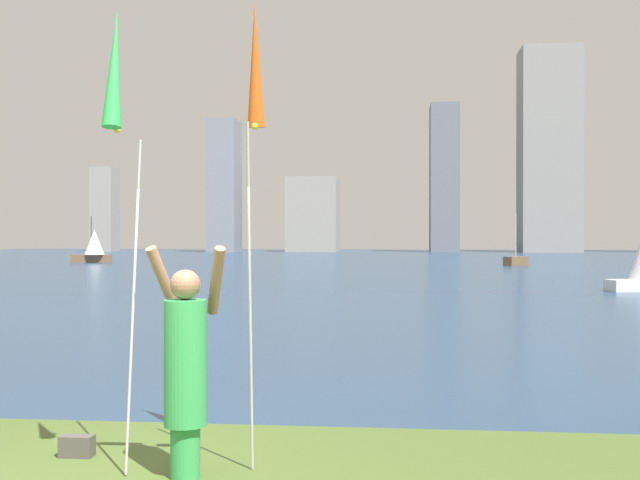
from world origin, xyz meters
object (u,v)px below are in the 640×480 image
sailboat_4 (94,245)px  sailboat_5 (516,261)px  kite_flag_right (255,78)px  person (186,364)px  bag (77,446)px  kite_flag_left (115,85)px

sailboat_4 → sailboat_5: sailboat_5 is taller
kite_flag_right → sailboat_4: 57.31m
sailboat_4 → sailboat_5: (32.14, -3.05, -1.05)m
person → sailboat_5: size_ratio=0.54×
bag → sailboat_4: 56.53m
person → sailboat_4: 57.46m
kite_flag_left → sailboat_5: (10.46, 50.19, -2.99)m
sailboat_4 → kite_flag_left: bearing=-67.8°
kite_flag_right → sailboat_5: size_ratio=1.14×
bag → kite_flag_right: bearing=-3.4°
kite_flag_left → sailboat_5: size_ratio=1.07×
kite_flag_left → sailboat_4: kite_flag_left is taller
sailboat_5 → person: bearing=-101.2°
sailboat_4 → sailboat_5: size_ratio=0.99×
bag → person: bearing=-23.8°
bag → sailboat_5: bearing=77.3°
kite_flag_right → sailboat_5: kite_flag_right is taller
bag → sailboat_4: size_ratio=0.09×
sailboat_5 → kite_flag_left: bearing=-101.8°
person → sailboat_5: 50.93m
person → sailboat_4: (-22.20, 53.00, 0.41)m
person → kite_flag_right: bearing=47.4°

